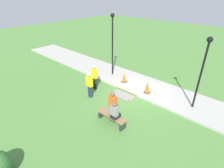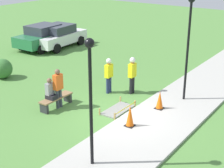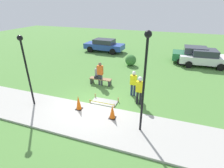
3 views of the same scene
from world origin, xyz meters
TOP-DOWN VIEW (x-y plane):
  - ground_plane at (0.00, 0.00)m, footprint 60.00×60.00m
  - sidewalk at (0.00, -1.39)m, footprint 28.00×2.79m
  - wet_concrete_patch at (0.51, 0.50)m, footprint 1.55×0.79m
  - traffic_cone_near_patch at (-0.49, -0.73)m, footprint 0.34×0.34m
  - traffic_cone_far_patch at (1.50, -0.89)m, footprint 0.34×0.34m
  - park_bench at (-0.70, 2.82)m, footprint 1.60×0.44m
  - person_seated_on_bench at (-0.94, 2.87)m, footprint 0.36×0.44m
  - worker_supervisor at (1.89, 1.96)m, footprint 0.40×0.24m
  - worker_assistant at (2.45, 1.05)m, footprint 0.40×0.25m
  - bystander_in_orange_shirt at (-0.66, 2.70)m, footprint 0.40×0.22m
  - lamppost_near at (3.00, -1.30)m, footprint 0.28×0.28m
  - lamppost_far at (-3.21, -1.10)m, footprint 0.28×0.28m

SIDE VIEW (x-z plane):
  - ground_plane at x=0.00m, z-range 0.00..0.00m
  - wet_concrete_patch at x=0.51m, z-range -0.10..0.17m
  - sidewalk at x=0.00m, z-range 0.00..0.10m
  - park_bench at x=-0.70m, z-range 0.09..0.55m
  - traffic_cone_far_patch at x=1.50m, z-range 0.10..0.85m
  - traffic_cone_near_patch at x=-0.49m, z-range 0.10..0.92m
  - person_seated_on_bench at x=-0.94m, z-range 0.36..1.25m
  - bystander_in_orange_shirt at x=-0.66m, z-range 0.11..1.81m
  - worker_supervisor at x=1.89m, z-range 0.14..1.81m
  - worker_assistant at x=2.45m, z-range 0.16..1.90m
  - lamppost_far at x=-3.21m, z-range 0.70..4.59m
  - lamppost_near at x=3.00m, z-range 0.74..5.17m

